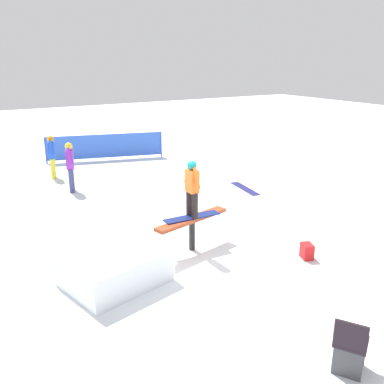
{
  "coord_description": "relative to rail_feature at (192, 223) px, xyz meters",
  "views": [
    {
      "loc": [
        -4.58,
        -7.64,
        4.23
      ],
      "look_at": [
        0.0,
        0.0,
        1.38
      ],
      "focal_mm": 40.0,
      "sensor_mm": 36.0,
      "label": 1
    }
  ],
  "objects": [
    {
      "name": "ground_plane",
      "position": [
        0.0,
        0.0,
        -0.65
      ],
      "size": [
        60.0,
        60.0,
        0.0
      ],
      "primitive_type": "plane",
      "color": "white"
    },
    {
      "name": "snow_kicker_ramp",
      "position": [
        -2.05,
        -0.48,
        -0.33
      ],
      "size": [
        2.1,
        1.87,
        0.64
      ],
      "primitive_type": "cube",
      "rotation": [
        0.0,
        0.0,
        0.23
      ],
      "color": "white",
      "rests_on": "ground"
    },
    {
      "name": "bystander_purple",
      "position": [
        -1.09,
        5.79,
        0.26
      ],
      "size": [
        0.34,
        0.68,
        1.61
      ],
      "rotation": [
        0.0,
        0.0,
        1.23
      ],
      "color": "#3A4070",
      "rests_on": "ground"
    },
    {
      "name": "backpack_on_snow",
      "position": [
        1.92,
        -1.67,
        -0.48
      ],
      "size": [
        0.32,
        0.36,
        0.34
      ],
      "primitive_type": "cube",
      "rotation": [
        0.0,
        0.0,
        1.19
      ],
      "color": "red",
      "rests_on": "ground"
    },
    {
      "name": "folding_chair",
      "position": [
        -0.17,
        -4.52,
        -0.24
      ],
      "size": [
        0.6,
        0.6,
        0.88
      ],
      "rotation": [
        0.0,
        0.0,
        2.12
      ],
      "color": "#3F3F44",
      "rests_on": "ground"
    },
    {
      "name": "rail_feature",
      "position": [
        0.0,
        0.0,
        0.0
      ],
      "size": [
        2.0,
        0.73,
        0.78
      ],
      "rotation": [
        0.0,
        0.0,
        0.23
      ],
      "color": "black",
      "rests_on": "ground"
    },
    {
      "name": "main_rider_on_rail",
      "position": [
        0.0,
        0.0,
        0.77
      ],
      "size": [
        1.33,
        0.67,
        1.31
      ],
      "rotation": [
        0.0,
        0.0,
        -0.03
      ],
      "color": "navy",
      "rests_on": "rail_feature"
    },
    {
      "name": "bystander_blue",
      "position": [
        -1.2,
        7.74,
        0.21
      ],
      "size": [
        0.31,
        0.66,
        1.54
      ],
      "rotation": [
        0.0,
        0.0,
        4.41
      ],
      "color": "yellow",
      "rests_on": "ground"
    },
    {
      "name": "loose_snowboard_navy",
      "position": [
        3.91,
        3.1,
        -0.64
      ],
      "size": [
        0.52,
        1.57,
        0.02
      ],
      "primitive_type": "cube",
      "rotation": [
        0.0,
        0.0,
        4.56
      ],
      "color": "navy",
      "rests_on": "ground"
    },
    {
      "name": "safety_fence",
      "position": [
        1.39,
        9.4,
        -0.05
      ],
      "size": [
        4.68,
        1.31,
        1.1
      ],
      "rotation": [
        0.0,
        0.0,
        2.88
      ],
      "color": "blue",
      "rests_on": "ground"
    }
  ]
}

